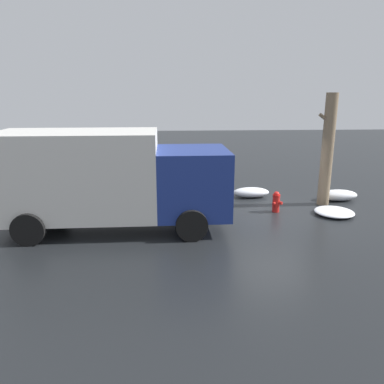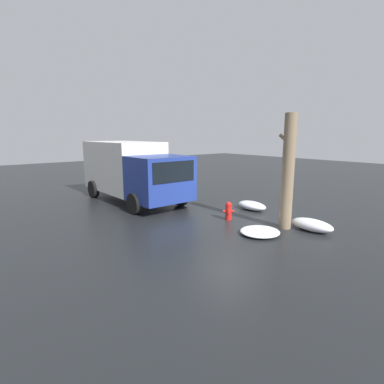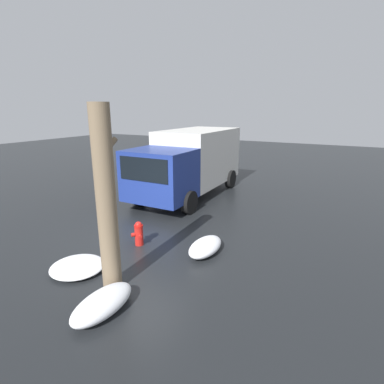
% 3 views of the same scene
% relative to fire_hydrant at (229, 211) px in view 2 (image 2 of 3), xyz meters
% --- Properties ---
extents(ground_plane, '(60.00, 60.00, 0.00)m').
position_rel_fire_hydrant_xyz_m(ground_plane, '(0.00, -0.00, -0.37)').
color(ground_plane, black).
extents(fire_hydrant, '(0.39, 0.40, 0.73)m').
position_rel_fire_hydrant_xyz_m(fire_hydrant, '(0.00, 0.00, 0.00)').
color(fire_hydrant, red).
rests_on(fire_hydrant, ground_plane).
extents(tree_trunk, '(0.64, 0.42, 4.02)m').
position_rel_fire_hydrant_xyz_m(tree_trunk, '(-2.00, -0.82, 1.65)').
color(tree_trunk, '#7F6B51').
rests_on(tree_trunk, ground_plane).
extents(delivery_truck, '(6.76, 2.78, 2.94)m').
position_rel_fire_hydrant_xyz_m(delivery_truck, '(5.46, 1.25, 1.22)').
color(delivery_truck, navy).
rests_on(delivery_truck, ground_plane).
extents(snow_pile_by_hydrant, '(1.50, 0.73, 0.41)m').
position_rel_fire_hydrant_xyz_m(snow_pile_by_hydrant, '(-2.79, -1.28, -0.17)').
color(snow_pile_by_hydrant, white).
rests_on(snow_pile_by_hydrant, ground_plane).
extents(snow_pile_curbside, '(1.30, 1.34, 0.20)m').
position_rel_fire_hydrant_xyz_m(snow_pile_curbside, '(-1.89, 0.45, -0.27)').
color(snow_pile_curbside, white).
rests_on(snow_pile_curbside, ground_plane).
extents(snow_pile_by_tree, '(1.43, 0.73, 0.38)m').
position_rel_fire_hydrant_xyz_m(snow_pile_by_tree, '(0.45, -1.96, -0.18)').
color(snow_pile_by_tree, white).
rests_on(snow_pile_by_tree, ground_plane).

